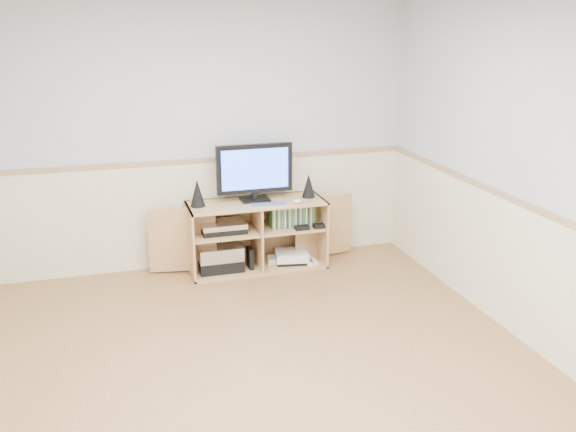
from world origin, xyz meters
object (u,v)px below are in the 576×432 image
Objects in this scene: monitor at (255,170)px; keyboard at (269,205)px; game_consoles at (290,257)px; media_cabinet at (255,232)px.

keyboard is at bearing -64.97° from monitor.
monitor reaches higher than game_consoles.
game_consoles is at bearing 35.51° from keyboard.
game_consoles is at bearing -11.83° from media_cabinet.
media_cabinet is at bearing 121.83° from keyboard.
monitor is (0.00, -0.01, 0.61)m from media_cabinet.
monitor is 0.93m from game_consoles.
monitor is at bearing 169.56° from game_consoles.
media_cabinet is 0.43m from game_consoles.
keyboard reaches higher than media_cabinet.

